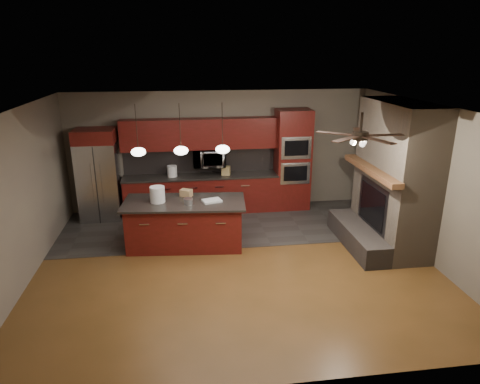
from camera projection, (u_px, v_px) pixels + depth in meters
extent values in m
plane|color=brown|center=(236.00, 263.00, 7.75)|extent=(7.00, 7.00, 0.00)
cube|color=white|center=(235.00, 108.00, 6.86)|extent=(7.00, 6.00, 0.02)
cube|color=#62584E|center=(220.00, 151.00, 10.12)|extent=(7.00, 0.02, 2.80)
cube|color=#62584E|center=(427.00, 182.00, 7.76)|extent=(0.02, 6.00, 2.80)
cube|color=#62584E|center=(20.00, 200.00, 6.86)|extent=(0.02, 6.00, 2.80)
cube|color=#302E2B|center=(226.00, 225.00, 9.44)|extent=(7.00, 2.40, 0.01)
cube|color=#746553|center=(395.00, 177.00, 8.08)|extent=(0.80, 2.00, 2.80)
cube|color=#3D3732|center=(357.00, 236.00, 8.38)|extent=(0.50, 2.00, 0.40)
cube|color=#2D2D30|center=(373.00, 206.00, 8.22)|extent=(0.05, 1.20, 0.95)
cube|color=black|center=(372.00, 206.00, 8.21)|extent=(0.02, 1.00, 0.75)
cube|color=brown|center=(371.00, 170.00, 7.97)|extent=(0.22, 2.10, 0.10)
cube|color=#601311|center=(201.00, 194.00, 10.09)|extent=(3.55, 0.60, 0.86)
cube|color=black|center=(201.00, 176.00, 9.95)|extent=(3.59, 0.64, 0.04)
cube|color=black|center=(200.00, 160.00, 10.11)|extent=(3.55, 0.03, 0.60)
cube|color=#601311|center=(199.00, 134.00, 9.76)|extent=(3.55, 0.35, 0.70)
cube|color=#601311|center=(292.00, 160.00, 10.13)|extent=(0.80, 0.60, 2.38)
cube|color=silver|center=(295.00, 173.00, 9.92)|extent=(0.70, 0.03, 0.52)
cube|color=black|center=(295.00, 174.00, 9.90)|extent=(0.55, 0.02, 0.35)
cube|color=silver|center=(296.00, 148.00, 9.73)|extent=(0.70, 0.03, 0.52)
cube|color=black|center=(297.00, 148.00, 9.71)|extent=(0.55, 0.02, 0.35)
imported|color=silver|center=(209.00, 158.00, 9.89)|extent=(0.73, 0.41, 0.50)
cube|color=silver|center=(99.00, 181.00, 9.58)|extent=(0.88, 0.72, 1.75)
cube|color=#2D2D30|center=(96.00, 186.00, 9.24)|extent=(0.02, 0.02, 1.73)
cube|color=silver|center=(91.00, 184.00, 9.20)|extent=(0.03, 0.03, 0.88)
cube|color=silver|center=(101.00, 184.00, 9.22)|extent=(0.03, 0.03, 0.88)
cube|color=#601311|center=(94.00, 136.00, 9.25)|extent=(0.88, 0.72, 0.30)
cube|color=#601311|center=(185.00, 225.00, 8.33)|extent=(2.25, 1.11, 0.88)
cube|color=black|center=(184.00, 202.00, 8.19)|extent=(2.41, 1.27, 0.04)
cylinder|color=silver|center=(157.00, 194.00, 8.11)|extent=(0.32, 0.32, 0.30)
cylinder|color=#BCBCC1|center=(188.00, 201.00, 8.03)|extent=(0.20, 0.20, 0.11)
cube|color=silver|center=(212.00, 201.00, 8.17)|extent=(0.40, 0.33, 0.04)
cube|color=#99784F|center=(186.00, 193.00, 8.44)|extent=(0.27, 0.25, 0.14)
cylinder|color=silver|center=(172.00, 171.00, 9.82)|extent=(0.30, 0.30, 0.26)
cube|color=tan|center=(226.00, 171.00, 9.94)|extent=(0.22, 0.19, 0.21)
cylinder|color=black|center=(136.00, 127.00, 7.43)|extent=(0.01, 0.01, 0.78)
ellipsoid|color=white|center=(138.00, 152.00, 7.57)|extent=(0.26, 0.26, 0.16)
cylinder|color=black|center=(180.00, 126.00, 7.53)|extent=(0.01, 0.01, 0.78)
ellipsoid|color=white|center=(181.00, 151.00, 7.67)|extent=(0.26, 0.26, 0.16)
cylinder|color=black|center=(222.00, 125.00, 7.62)|extent=(0.01, 0.01, 0.78)
ellipsoid|color=white|center=(223.00, 149.00, 7.77)|extent=(0.26, 0.26, 0.16)
cylinder|color=black|center=(361.00, 122.00, 6.39)|extent=(0.04, 0.04, 0.30)
cylinder|color=black|center=(360.00, 136.00, 6.45)|extent=(0.24, 0.24, 0.12)
cube|color=black|center=(384.00, 135.00, 6.50)|extent=(0.60, 0.12, 0.01)
cube|color=black|center=(358.00, 131.00, 6.81)|extent=(0.30, 0.61, 0.01)
cube|color=black|center=(336.00, 133.00, 6.62)|extent=(0.56, 0.45, 0.01)
cube|color=black|center=(346.00, 139.00, 6.20)|extent=(0.56, 0.45, 0.01)
cube|color=black|center=(378.00, 140.00, 6.13)|extent=(0.30, 0.61, 0.01)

